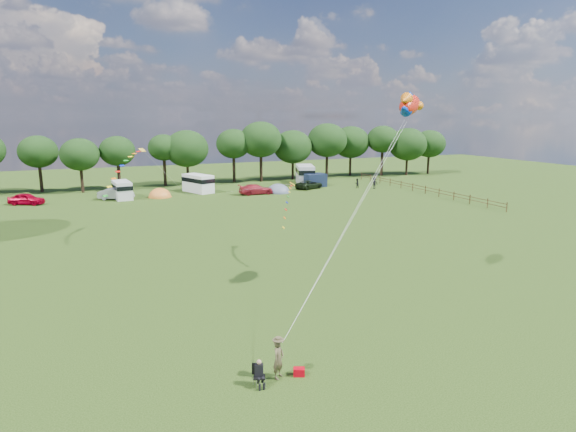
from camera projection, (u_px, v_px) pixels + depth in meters
name	position (u px, v px, depth m)	size (l,w,h in m)	color
ground_plane	(339.00, 307.00, 28.52)	(180.00, 180.00, 0.00)	black
tree_line	(209.00, 146.00, 79.00)	(102.98, 10.98, 10.27)	black
fence	(419.00, 188.00, 71.53)	(0.12, 33.12, 1.20)	#472D19
car_a	(26.00, 199.00, 61.48)	(1.76, 4.48, 1.49)	#AE001E
car_b	(116.00, 194.00, 65.31)	(1.62, 4.34, 1.53)	#93969B
car_c	(256.00, 189.00, 69.70)	(2.04, 4.86, 1.46)	#A51E2A
car_d	(309.00, 185.00, 75.05)	(2.18, 4.82, 1.32)	black
campervan_b	(122.00, 189.00, 65.92)	(2.56, 5.08, 2.40)	silver
campervan_c	(198.00, 183.00, 71.58)	(4.12, 5.83, 2.63)	white
campervan_d	(305.00, 174.00, 80.36)	(4.57, 6.85, 3.10)	silver
tent_orange	(160.00, 197.00, 67.38)	(3.22, 3.53, 2.52)	orange
tent_greyblue	(278.00, 192.00, 71.46)	(3.47, 3.80, 2.58)	slate
awning_navy	(315.00, 180.00, 77.49)	(3.29, 2.67, 2.06)	#141E35
kite_flyer	(278.00, 359.00, 20.67)	(0.64, 0.42, 1.74)	brown
camp_chair	(259.00, 370.00, 20.08)	(0.62, 0.64, 1.20)	#99999E
kite_bag	(299.00, 372.00, 20.97)	(0.49, 0.33, 0.35)	#B4000D
fish_kite	(409.00, 105.00, 29.24)	(3.09, 2.85, 1.79)	red
streamer_kite_b	(127.00, 164.00, 43.25)	(4.24, 4.62, 3.78)	gold
streamer_kite_c	(289.00, 197.00, 37.73)	(2.99, 4.89, 2.77)	gold
walker_a	(357.00, 183.00, 75.69)	(0.74, 0.46, 1.52)	black
walker_b	(374.00, 183.00, 75.08)	(1.16, 0.54, 1.79)	black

